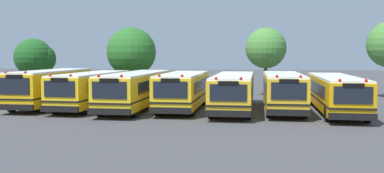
{
  "coord_description": "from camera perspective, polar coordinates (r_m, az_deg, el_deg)",
  "views": [
    {
      "loc": [
        4.82,
        -29.0,
        3.8
      ],
      "look_at": [
        0.52,
        0.0,
        1.6
      ],
      "focal_mm": 39.7,
      "sensor_mm": 36.0,
      "label": 1
    }
  ],
  "objects": [
    {
      "name": "school_bus_5",
      "position": [
        29.27,
        12.12,
        -0.51
      ],
      "size": [
        2.5,
        9.67,
        2.66
      ],
      "rotation": [
        0.0,
        0.0,
        3.14
      ],
      "color": "yellow",
      "rests_on": "ground_plane"
    },
    {
      "name": "school_bus_2",
      "position": [
        30.22,
        -7.38,
        -0.28
      ],
      "size": [
        2.68,
        11.57,
        2.68
      ],
      "rotation": [
        0.0,
        0.0,
        3.13
      ],
      "color": "yellow",
      "rests_on": "ground_plane"
    },
    {
      "name": "tree_2",
      "position": [
        39.7,
        9.94,
        5.18
      ],
      "size": [
        3.76,
        3.76,
        6.29
      ],
      "color": "#4C3823",
      "rests_on": "ground_plane"
    },
    {
      "name": "tree_1",
      "position": [
        40.05,
        -8.32,
        4.53
      ],
      "size": [
        4.59,
        4.59,
        6.35
      ],
      "color": "#4C3823",
      "rests_on": "ground_plane"
    },
    {
      "name": "school_bus_3",
      "position": [
        29.44,
        -1.15,
        -0.39
      ],
      "size": [
        2.58,
        9.53,
        2.65
      ],
      "rotation": [
        0.0,
        0.0,
        3.14
      ],
      "color": "yellow",
      "rests_on": "ground_plane"
    },
    {
      "name": "school_bus_0",
      "position": [
        32.72,
        -18.49,
        -0.02
      ],
      "size": [
        2.52,
        9.58,
        2.8
      ],
      "rotation": [
        0.0,
        0.0,
        3.14
      ],
      "color": "yellow",
      "rests_on": "ground_plane"
    },
    {
      "name": "tree_0",
      "position": [
        43.63,
        -20.24,
        3.62
      ],
      "size": [
        3.85,
        3.62,
        5.36
      ],
      "color": "#4C3823",
      "rests_on": "ground_plane"
    },
    {
      "name": "school_bus_4",
      "position": [
        29.24,
        5.65,
        -0.52
      ],
      "size": [
        2.67,
        11.5,
        2.57
      ],
      "rotation": [
        0.0,
        0.0,
        3.13
      ],
      "color": "yellow",
      "rests_on": "ground_plane"
    },
    {
      "name": "school_bus_1",
      "position": [
        31.29,
        -13.25,
        -0.24
      ],
      "size": [
        2.65,
        10.21,
        2.64
      ],
      "rotation": [
        0.0,
        0.0,
        3.12
      ],
      "color": "yellow",
      "rests_on": "ground_plane"
    },
    {
      "name": "ground_plane",
      "position": [
        29.64,
        -0.99,
        -3.07
      ],
      "size": [
        160.0,
        160.0,
        0.0
      ],
      "primitive_type": "plane",
      "color": "#424244"
    },
    {
      "name": "school_bus_6",
      "position": [
        29.48,
        18.69,
        -0.73
      ],
      "size": [
        2.68,
        11.47,
        2.53
      ],
      "rotation": [
        0.0,
        0.0,
        3.12
      ],
      "color": "#EAA80C",
      "rests_on": "ground_plane"
    }
  ]
}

